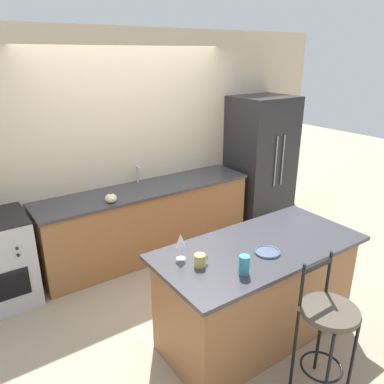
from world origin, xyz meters
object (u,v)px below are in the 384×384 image
at_px(bar_stool_near, 327,324).
at_px(pumpkin_decoration, 111,198).
at_px(dinner_plate, 267,252).
at_px(tumbler_cup, 244,265).
at_px(coffee_mug, 200,260).
at_px(refrigerator, 260,161).
at_px(wine_glass, 181,241).

distance_m(bar_stool_near, pumpkin_decoration, 2.47).
bearing_deg(pumpkin_decoration, dinner_plate, -71.66).
height_order(bar_stool_near, tumbler_cup, bar_stool_near).
relative_size(dinner_plate, coffee_mug, 1.75).
relative_size(refrigerator, bar_stool_near, 1.72).
height_order(bar_stool_near, dinner_plate, bar_stool_near).
bearing_deg(wine_glass, pumpkin_decoration, 88.61).
bearing_deg(wine_glass, refrigerator, 33.81).
xyz_separation_m(refrigerator, bar_stool_near, (-1.78, -2.54, -0.32)).
distance_m(wine_glass, tumbler_cup, 0.52).
distance_m(refrigerator, pumpkin_decoration, 2.39).
relative_size(bar_stool_near, pumpkin_decoration, 8.60).
bearing_deg(coffee_mug, bar_stool_near, -52.29).
height_order(dinner_plate, coffee_mug, coffee_mug).
height_order(refrigerator, tumbler_cup, refrigerator).
bearing_deg(bar_stool_near, tumbler_cup, 128.17).
bearing_deg(tumbler_cup, dinner_plate, 18.31).
xyz_separation_m(refrigerator, pumpkin_decoration, (-2.39, -0.17, 0.01)).
height_order(bar_stool_near, wine_glass, wine_glass).
bearing_deg(pumpkin_decoration, coffee_mug, -89.03).
bearing_deg(wine_glass, tumbler_cup, -58.95).
xyz_separation_m(dinner_plate, coffee_mug, (-0.56, 0.15, 0.04)).
relative_size(dinner_plate, wine_glass, 0.95).
bearing_deg(refrigerator, pumpkin_decoration, -175.99).
bearing_deg(pumpkin_decoration, tumbler_cup, -83.12).
height_order(coffee_mug, tumbler_cup, tumbler_cup).
height_order(dinner_plate, tumbler_cup, tumbler_cup).
relative_size(tumbler_cup, pumpkin_decoration, 1.17).
distance_m(wine_glass, pumpkin_decoration, 1.46).
distance_m(coffee_mug, tumbler_cup, 0.34).
relative_size(bar_stool_near, dinner_plate, 5.18).
bearing_deg(dinner_plate, tumbler_cup, -161.69).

